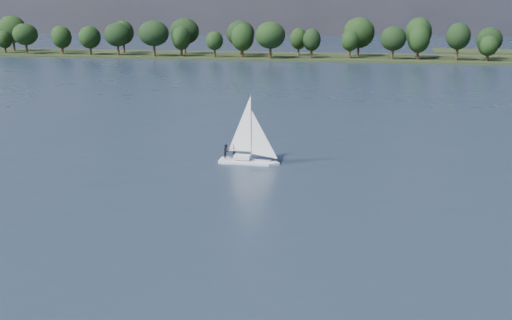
{
  "coord_description": "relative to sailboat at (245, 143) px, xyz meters",
  "views": [
    {
      "loc": [
        24.07,
        -18.23,
        17.28
      ],
      "look_at": [
        12.39,
        37.72,
        2.5
      ],
      "focal_mm": 40.0,
      "sensor_mm": 36.0,
      "label": 1
    }
  ],
  "objects": [
    {
      "name": "treeline",
      "position": [
        -32.25,
        162.74,
        5.73
      ],
      "size": [
        562.73,
        74.06,
        18.4
      ],
      "color": "black",
      "rests_on": "ground"
    },
    {
      "name": "sailboat",
      "position": [
        0.0,
        0.0,
        0.0
      ],
      "size": [
        6.61,
        1.95,
        8.66
      ],
      "rotation": [
        0.0,
        0.0,
        -0.02
      ],
      "color": "white",
      "rests_on": "ground"
    },
    {
      "name": "far_shore",
      "position": [
        -9.5,
        166.55,
        -2.42
      ],
      "size": [
        660.0,
        40.0,
        1.5
      ],
      "primitive_type": "cube",
      "color": "black",
      "rests_on": "ground"
    },
    {
      "name": "ground",
      "position": [
        -9.5,
        54.55,
        -2.42
      ],
      "size": [
        700.0,
        700.0,
        0.0
      ],
      "primitive_type": "plane",
      "color": "#233342",
      "rests_on": "ground"
    }
  ]
}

